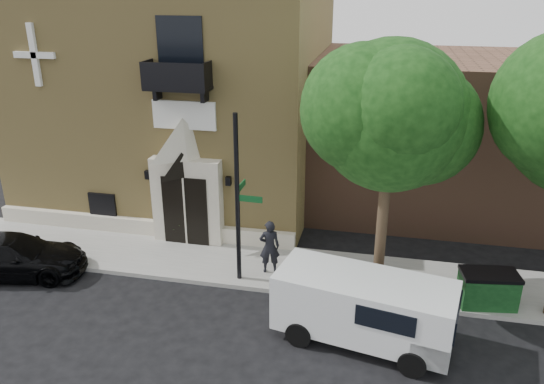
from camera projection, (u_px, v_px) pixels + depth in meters
The scene contains 12 objects.
ground at pixel (190, 284), 17.37m from camera, with size 120.00×120.00×0.00m, color black.
sidewalk at pixel (232, 263), 18.51m from camera, with size 42.00×3.00×0.15m, color gray.
church at pixel (183, 93), 23.46m from camera, with size 12.20×11.01×9.30m.
neighbour_building at pixel (535, 137), 22.00m from camera, with size 18.00×8.00×6.40m, color brown.
street_tree_left at pixel (392, 115), 14.33m from camera, with size 4.97×4.38×7.77m.
black_sedan at pixel (12, 256), 17.69m from camera, with size 1.95×4.80×1.39m, color black.
cargo_van at pixel (370, 308), 14.18m from camera, with size 5.01×2.77×1.93m.
street_sign at pixel (238, 200), 16.42m from camera, with size 0.88×0.88×5.52m.
fire_hydrant at pixel (390, 290), 16.11m from camera, with size 0.41×0.33×0.72m.
dumpster at pixel (488, 288), 15.82m from camera, with size 1.77×1.16×1.08m.
planter at pixel (181, 231), 19.87m from camera, with size 0.66×0.57×0.73m, color #3A5828.
pedestrian_near at pixel (270, 247), 17.49m from camera, with size 0.68×0.45×1.86m, color black.
Camera 1 is at (5.82, -14.11, 9.23)m, focal length 35.00 mm.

